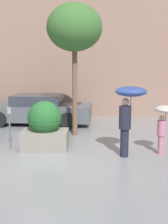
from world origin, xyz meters
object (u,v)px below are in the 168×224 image
(person_adult, at_px, (129,104))
(person_child, at_px, (164,117))
(parking_meter, at_px, (9,119))
(parked_car_near, at_px, (38,110))
(planter_box, at_px, (45,126))
(street_tree, at_px, (74,29))

(person_adult, relative_size, person_child, 1.39)
(parking_meter, bearing_deg, parked_car_near, 87.99)
(planter_box, distance_m, parked_car_near, 3.82)
(street_tree, height_order, parking_meter, street_tree)
(person_child, bearing_deg, parked_car_near, 156.66)
(planter_box, relative_size, street_tree, 0.32)
(person_adult, relative_size, street_tree, 0.43)
(planter_box, xyz_separation_m, parking_meter, (-1.06, -0.03, 0.22))
(parked_car_near, distance_m, street_tree, 4.10)
(person_child, bearing_deg, planter_box, -166.83)
(street_tree, distance_m, parking_meter, 3.83)
(person_adult, relative_size, parking_meter, 1.53)
(planter_box, distance_m, person_child, 3.51)
(street_tree, bearing_deg, person_adult, -55.34)
(person_child, relative_size, parking_meter, 1.10)
(planter_box, bearing_deg, parking_meter, -178.34)
(person_adult, height_order, parking_meter, person_adult)
(person_child, relative_size, street_tree, 0.31)
(person_adult, bearing_deg, person_child, 2.42)
(planter_box, distance_m, person_adult, 2.62)
(parked_car_near, distance_m, parking_meter, 3.75)
(planter_box, height_order, person_adult, person_adult)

